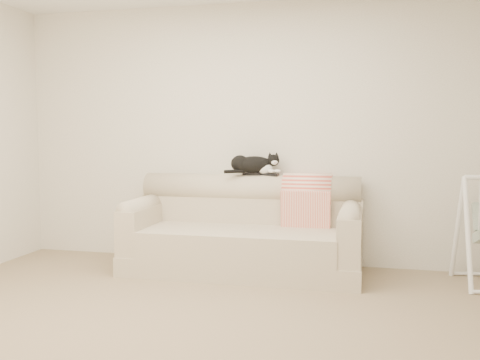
# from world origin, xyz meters

# --- Properties ---
(ground_plane) EXTENTS (5.00, 5.00, 0.00)m
(ground_plane) POSITION_xyz_m (0.00, 0.00, 0.00)
(ground_plane) COLOR #7C6B50
(ground_plane) RESTS_ON ground
(room_shell) EXTENTS (5.04, 4.04, 2.60)m
(room_shell) POSITION_xyz_m (0.00, 0.00, 1.53)
(room_shell) COLOR beige
(room_shell) RESTS_ON ground
(sofa) EXTENTS (2.20, 0.93, 0.90)m
(sofa) POSITION_xyz_m (-0.06, 1.62, 0.35)
(sofa) COLOR #C7B49A
(sofa) RESTS_ON ground
(remote_a) EXTENTS (0.18, 0.07, 0.03)m
(remote_a) POSITION_xyz_m (-0.04, 1.86, 0.91)
(remote_a) COLOR black
(remote_a) RESTS_ON sofa
(remote_b) EXTENTS (0.18, 0.09, 0.02)m
(remote_b) POSITION_xyz_m (0.15, 1.85, 0.91)
(remote_b) COLOR black
(remote_b) RESTS_ON sofa
(tuxedo_cat) EXTENTS (0.54, 0.34, 0.22)m
(tuxedo_cat) POSITION_xyz_m (-0.02, 1.85, 1.00)
(tuxedo_cat) COLOR black
(tuxedo_cat) RESTS_ON sofa
(throw_blanket) EXTENTS (0.46, 0.38, 0.58)m
(throw_blanket) POSITION_xyz_m (0.52, 1.84, 0.72)
(throw_blanket) COLOR #DC4B3A
(throw_blanket) RESTS_ON sofa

